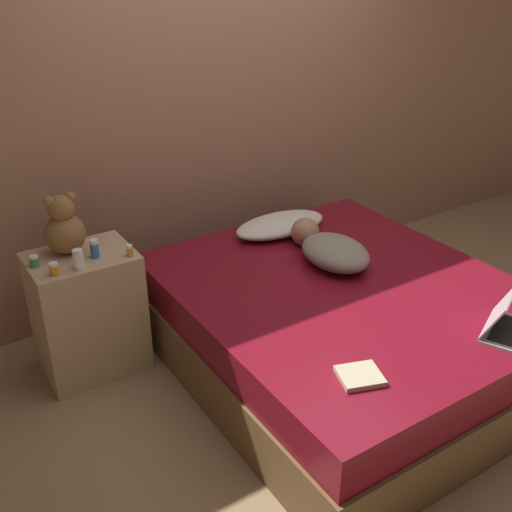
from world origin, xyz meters
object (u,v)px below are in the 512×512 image
object	(u,v)px
laptop	(505,324)
bottle_blue	(95,249)
book	(360,376)
person_lying	(330,249)
bottle_green	(34,261)
pillow	(281,225)
teddy_bear	(64,228)
bottle_white	(78,259)
bottle_amber	(130,251)
bottle_orange	(54,269)

from	to	relation	value
laptop	bottle_blue	size ratio (longest dim) A/B	3.79
book	laptop	bearing A→B (deg)	-7.69
bottle_blue	person_lying	bearing A→B (deg)	-19.25
bottle_green	laptop	bearing A→B (deg)	-40.95
book	bottle_blue	bearing A→B (deg)	115.98
pillow	person_lying	xyz separation A→B (m)	(0.01, -0.48, 0.03)
person_lying	teddy_bear	xyz separation A→B (m)	(-1.33, 0.56, 0.24)
person_lying	bottle_white	distance (m)	1.39
pillow	bottle_white	bearing A→B (deg)	-174.25
bottle_blue	book	bearing A→B (deg)	-64.02
laptop	book	bearing A→B (deg)	147.24
pillow	bottle_amber	world-z (taller)	bottle_amber
pillow	bottle_green	distance (m)	1.51
pillow	bottle_white	xyz separation A→B (m)	(-1.32, -0.13, 0.18)
person_lying	book	world-z (taller)	person_lying
book	pillow	bearing A→B (deg)	67.92
person_lying	bottle_orange	xyz separation A→B (m)	(-1.46, 0.35, 0.13)
laptop	bottle_white	xyz separation A→B (m)	(-1.56, 1.36, 0.18)
pillow	laptop	bearing A→B (deg)	-81.05
pillow	teddy_bear	distance (m)	1.35
teddy_bear	bottle_white	distance (m)	0.23
person_lying	bottle_blue	xyz separation A→B (m)	(-1.22, 0.43, 0.15)
pillow	bottle_blue	size ratio (longest dim) A/B	6.33
pillow	bottle_orange	size ratio (longest dim) A/B	9.76
pillow	bottle_orange	bearing A→B (deg)	-174.88
bottle_white	teddy_bear	bearing A→B (deg)	88.24
pillow	bottle_white	distance (m)	1.34
pillow	bottle_green	xyz separation A→B (m)	(-1.50, 0.01, 0.16)
person_lying	laptop	world-z (taller)	laptop
bottle_green	pillow	bearing A→B (deg)	-0.51
bottle_blue	book	size ratio (longest dim) A/B	0.45
person_lying	bottle_amber	size ratio (longest dim) A/B	10.11
bottle_amber	bottle_white	size ratio (longest dim) A/B	0.59
bottle_green	bottle_amber	world-z (taller)	bottle_amber
bottle_orange	bottle_green	bearing A→B (deg)	111.64
bottle_orange	bottle_white	size ratio (longest dim) A/B	0.62
laptop	teddy_bear	distance (m)	2.23
person_lying	bottle_blue	distance (m)	1.31
teddy_bear	bottle_green	world-z (taller)	teddy_bear
bottle_blue	bottle_orange	bearing A→B (deg)	-162.00
pillow	laptop	size ratio (longest dim) A/B	1.67
person_lying	teddy_bear	size ratio (longest dim) A/B	1.91
bottle_orange	bottle_blue	xyz separation A→B (m)	(0.23, 0.08, 0.02)
bottle_orange	person_lying	bearing A→B (deg)	-13.56
bottle_white	book	bearing A→B (deg)	-58.80
teddy_bear	pillow	bearing A→B (deg)	-3.58
bottle_amber	bottle_orange	xyz separation A→B (m)	(-0.39, 0.01, 0.00)
teddy_bear	book	world-z (taller)	teddy_bear
person_lying	teddy_bear	distance (m)	1.46
teddy_bear	bottle_white	xyz separation A→B (m)	(-0.01, -0.22, -0.09)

